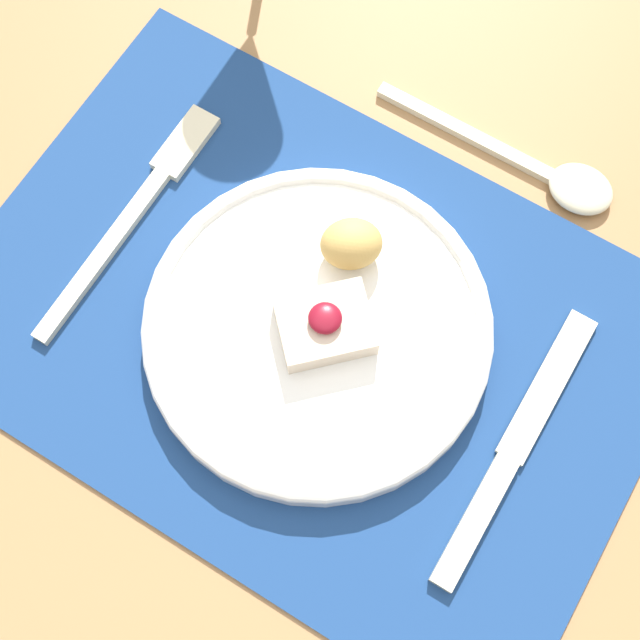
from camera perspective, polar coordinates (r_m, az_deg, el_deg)
ground_plane at (r=1.35m, az=-0.36°, el=-10.58°), size 8.00×8.00×0.00m
dining_table at (r=0.71m, az=-0.68°, el=-2.77°), size 1.43×1.03×0.75m
placemat at (r=0.62m, az=-0.76°, el=-0.53°), size 0.48×0.34×0.00m
dinner_plate at (r=0.61m, az=0.08°, el=-0.11°), size 0.24×0.24×0.05m
fork at (r=0.67m, az=-11.44°, el=7.28°), size 0.02×0.21×0.01m
knife at (r=0.61m, az=11.79°, el=-8.99°), size 0.02×0.21×0.01m
spoon at (r=0.69m, az=14.42°, el=9.08°), size 0.19×0.04×0.01m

